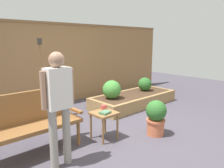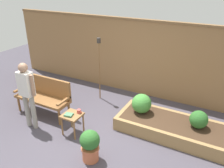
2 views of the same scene
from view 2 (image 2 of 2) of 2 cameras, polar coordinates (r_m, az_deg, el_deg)
The scene contains 12 objects.
ground_plane at distance 5.15m, azimuth -6.29°, elevation -13.40°, with size 14.00×14.00×0.00m, color #47424C.
fence_back at distance 6.67m, azimuth 5.91°, elevation 6.58°, with size 8.40×0.14×2.16m.
garden_bench at distance 5.99m, azimuth -16.22°, elevation -2.19°, with size 1.44×0.48×0.94m.
side_table at distance 5.15m, azimuth -9.71°, elevation -8.15°, with size 0.40×0.40×0.48m.
cup_on_table at distance 5.12m, azimuth -8.09°, elevation -6.64°, with size 0.12×0.09×0.08m.
book_on_table at distance 5.07m, azimuth -10.56°, elevation -7.43°, with size 0.17×0.14×0.04m, color #4C7A56.
potted_boxwood at distance 4.46m, azimuth -5.41°, elevation -14.60°, with size 0.37×0.37×0.65m.
raised_planter_bed at distance 5.38m, azimuth 14.38°, elevation -10.25°, with size 2.40×1.00×0.30m.
shrub_near_bench at distance 5.39m, azimuth 7.25°, elevation -4.76°, with size 0.45×0.45×0.45m.
shrub_far_corner at distance 5.18m, azimuth 20.47°, elevation -8.14°, with size 0.38×0.38×0.38m.
tiki_torch at distance 6.22m, azimuth -3.17°, elevation 6.27°, with size 0.10×0.10×1.74m.
person_by_bench at distance 5.36m, azimuth -20.15°, elevation -1.48°, with size 0.47×0.20×1.56m.
Camera 2 is at (2.38, -3.27, 3.18)m, focal length 37.32 mm.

